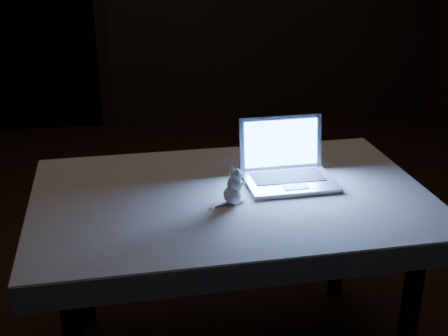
{
  "coord_description": "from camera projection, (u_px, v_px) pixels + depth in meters",
  "views": [
    {
      "loc": [
        -0.35,
        -2.6,
        1.64
      ],
      "look_at": [
        -0.04,
        -0.57,
        0.8
      ],
      "focal_mm": 48.0,
      "sensor_mm": 36.0,
      "label": 1
    }
  ],
  "objects": [
    {
      "name": "plush_mouse",
      "position": [
        233.0,
        186.0,
        2.08
      ],
      "size": [
        0.1,
        0.1,
        0.13
      ],
      "primitive_type": null,
      "rotation": [
        0.0,
        0.0,
        0.05
      ],
      "color": "white",
      "rests_on": "tablecloth"
    },
    {
      "name": "tablecloth",
      "position": [
        238.0,
        203.0,
        2.2
      ],
      "size": [
        1.46,
        1.0,
        0.09
      ],
      "primitive_type": null,
      "rotation": [
        0.0,
        0.0,
        0.03
      ],
      "color": "beige",
      "rests_on": "table"
    },
    {
      "name": "laptop",
      "position": [
        291.0,
        156.0,
        2.21
      ],
      "size": [
        0.34,
        0.31,
        0.22
      ],
      "primitive_type": null,
      "rotation": [
        0.0,
        0.0,
        0.05
      ],
      "color": "silver",
      "rests_on": "tablecloth"
    },
    {
      "name": "table",
      "position": [
        231.0,
        279.0,
        2.32
      ],
      "size": [
        1.38,
        0.92,
        0.72
      ],
      "primitive_type": null,
      "rotation": [
        0.0,
        0.0,
        0.04
      ],
      "color": "black",
      "rests_on": "floor"
    },
    {
      "name": "doorway",
      "position": [
        36.0,
        0.0,
        4.78
      ],
      "size": [
        1.06,
        0.36,
        2.13
      ],
      "primitive_type": null,
      "color": "black",
      "rests_on": "back_wall"
    },
    {
      "name": "floor",
      "position": [
        215.0,
        270.0,
        3.05
      ],
      "size": [
        5.0,
        5.0,
        0.0
      ],
      "primitive_type": "plane",
      "color": "black",
      "rests_on": "ground"
    }
  ]
}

